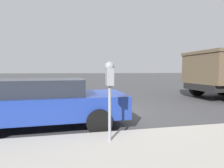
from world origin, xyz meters
The scene contains 3 objects.
ground_plane centered at (0.00, 0.00, 0.00)m, with size 220.00×220.00×0.00m, color #424244.
parking_meter centered at (-2.74, 0.28, 1.38)m, with size 0.21×0.19×1.60m.
car_blue centered at (-1.06, 1.85, 0.73)m, with size 2.18×4.51×1.35m.
Camera 1 is at (-6.13, 0.92, 1.58)m, focal length 28.00 mm.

